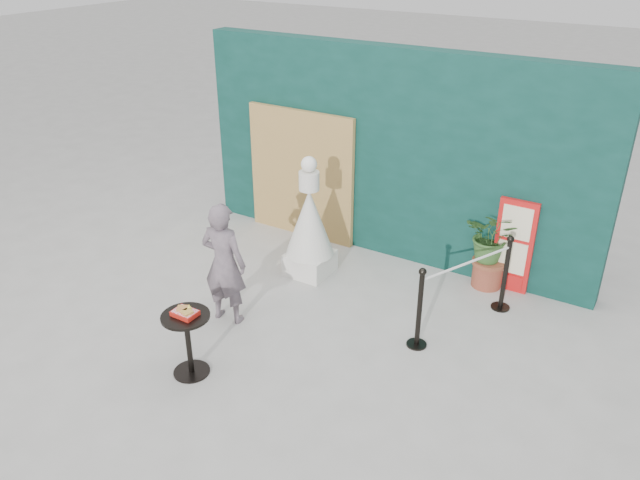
{
  "coord_description": "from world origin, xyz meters",
  "views": [
    {
      "loc": [
        3.5,
        -4.54,
        4.4
      ],
      "look_at": [
        0.0,
        1.2,
        1.0
      ],
      "focal_mm": 35.0,
      "sensor_mm": 36.0,
      "label": 1
    }
  ],
  "objects": [
    {
      "name": "ground",
      "position": [
        0.0,
        0.0,
        0.0
      ],
      "size": [
        60.0,
        60.0,
        0.0
      ],
      "primitive_type": "plane",
      "color": "#ADAAA5",
      "rests_on": "ground"
    },
    {
      "name": "woman",
      "position": [
        -0.88,
        0.44,
        0.78
      ],
      "size": [
        0.62,
        0.45,
        1.56
      ],
      "primitive_type": "imported",
      "rotation": [
        0.0,
        0.0,
        3.29
      ],
      "color": "slate",
      "rests_on": "ground"
    },
    {
      "name": "planter",
      "position": [
        1.62,
        2.9,
        0.65
      ],
      "size": [
        0.66,
        0.57,
        1.12
      ],
      "color": "brown",
      "rests_on": "ground"
    },
    {
      "name": "food_basket",
      "position": [
        -0.55,
        -0.61,
        0.79
      ],
      "size": [
        0.26,
        0.19,
        0.11
      ],
      "color": "red",
      "rests_on": "cafe_table"
    },
    {
      "name": "cafe_table",
      "position": [
        -0.56,
        -0.61,
        0.5
      ],
      "size": [
        0.52,
        0.52,
        0.75
      ],
      "color": "black",
      "rests_on": "ground"
    },
    {
      "name": "menu_board",
      "position": [
        1.9,
        2.95,
        0.65
      ],
      "size": [
        0.5,
        0.07,
        1.3
      ],
      "color": "red",
      "rests_on": "ground"
    },
    {
      "name": "statue",
      "position": [
        -0.62,
        1.94,
        0.71
      ],
      "size": [
        0.67,
        0.67,
        1.73
      ],
      "color": "silver",
      "rests_on": "ground"
    },
    {
      "name": "back_wall",
      "position": [
        0.0,
        3.15,
        1.5
      ],
      "size": [
        6.0,
        0.3,
        3.0
      ],
      "primitive_type": "cube",
      "color": "#0A2E27",
      "rests_on": "ground"
    },
    {
      "name": "bamboo_fence",
      "position": [
        -1.4,
        2.94,
        1.0
      ],
      "size": [
        1.8,
        0.08,
        2.0
      ],
      "primitive_type": "cube",
      "color": "tan",
      "rests_on": "ground"
    },
    {
      "name": "stanchion_barrier",
      "position": [
        1.66,
        1.79,
        0.49
      ],
      "size": [
        0.84,
        1.54,
        1.03
      ],
      "color": "black",
      "rests_on": "ground"
    }
  ]
}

